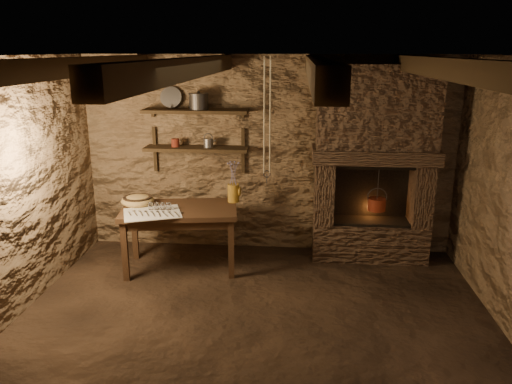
# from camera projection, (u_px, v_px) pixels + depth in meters

# --- Properties ---
(floor) EXTENTS (4.50, 4.50, 0.00)m
(floor) POSITION_uv_depth(u_px,v_px,m) (253.00, 330.00, 4.53)
(floor) COLOR black
(floor) RESTS_ON ground
(back_wall) EXTENTS (4.50, 0.04, 2.40)m
(back_wall) POSITION_uv_depth(u_px,v_px,m) (268.00, 155.00, 6.11)
(back_wall) COLOR #513A26
(back_wall) RESTS_ON floor
(front_wall) EXTENTS (4.50, 0.04, 2.40)m
(front_wall) POSITION_uv_depth(u_px,v_px,m) (213.00, 333.00, 2.28)
(front_wall) COLOR #513A26
(front_wall) RESTS_ON floor
(ceiling) EXTENTS (4.50, 4.00, 0.04)m
(ceiling) POSITION_uv_depth(u_px,v_px,m) (253.00, 56.00, 3.87)
(ceiling) COLOR black
(ceiling) RESTS_ON back_wall
(beam_far_left) EXTENTS (0.14, 3.95, 0.16)m
(beam_far_left) POSITION_uv_depth(u_px,v_px,m) (67.00, 67.00, 4.01)
(beam_far_left) COLOR black
(beam_far_left) RESTS_ON ceiling
(beam_mid_left) EXTENTS (0.14, 3.95, 0.16)m
(beam_mid_left) POSITION_uv_depth(u_px,v_px,m) (190.00, 68.00, 3.93)
(beam_mid_left) COLOR black
(beam_mid_left) RESTS_ON ceiling
(beam_mid_right) EXTENTS (0.14, 3.95, 0.16)m
(beam_mid_right) POSITION_uv_depth(u_px,v_px,m) (317.00, 68.00, 3.85)
(beam_mid_right) COLOR black
(beam_mid_right) RESTS_ON ceiling
(beam_far_right) EXTENTS (0.14, 3.95, 0.16)m
(beam_far_right) POSITION_uv_depth(u_px,v_px,m) (450.00, 69.00, 3.77)
(beam_far_right) COLOR black
(beam_far_right) RESTS_ON ceiling
(shelf_lower) EXTENTS (1.25, 0.30, 0.04)m
(shelf_lower) POSITION_uv_depth(u_px,v_px,m) (197.00, 149.00, 6.00)
(shelf_lower) COLOR black
(shelf_lower) RESTS_ON back_wall
(shelf_upper) EXTENTS (1.25, 0.30, 0.04)m
(shelf_upper) POSITION_uv_depth(u_px,v_px,m) (195.00, 111.00, 5.88)
(shelf_upper) COLOR black
(shelf_upper) RESTS_ON back_wall
(hearth) EXTENTS (1.43, 0.51, 2.30)m
(hearth) POSITION_uv_depth(u_px,v_px,m) (374.00, 159.00, 5.78)
(hearth) COLOR #3B2A1D
(hearth) RESTS_ON floor
(work_table) EXTENTS (1.37, 0.90, 0.73)m
(work_table) POSITION_uv_depth(u_px,v_px,m) (181.00, 236.00, 5.71)
(work_table) COLOR #301D10
(work_table) RESTS_ON floor
(linen_cloth) EXTENTS (0.73, 0.66, 0.01)m
(linen_cloth) POSITION_uv_depth(u_px,v_px,m) (152.00, 213.00, 5.42)
(linen_cloth) COLOR beige
(linen_cloth) RESTS_ON work_table
(pewter_cutlery_row) EXTENTS (0.54, 0.35, 0.01)m
(pewter_cutlery_row) POSITION_uv_depth(u_px,v_px,m) (152.00, 213.00, 5.40)
(pewter_cutlery_row) COLOR gray
(pewter_cutlery_row) RESTS_ON linen_cloth
(drinking_glasses) EXTENTS (0.19, 0.06, 0.08)m
(drinking_glasses) POSITION_uv_depth(u_px,v_px,m) (157.00, 206.00, 5.52)
(drinking_glasses) COLOR silver
(drinking_glasses) RESTS_ON linen_cloth
(stoneware_jug) EXTENTS (0.17, 0.17, 0.48)m
(stoneware_jug) POSITION_uv_depth(u_px,v_px,m) (234.00, 185.00, 5.79)
(stoneware_jug) COLOR #AF7C21
(stoneware_jug) RESTS_ON work_table
(wooden_bowl) EXTENTS (0.39, 0.39, 0.13)m
(wooden_bowl) POSITION_uv_depth(u_px,v_px,m) (138.00, 201.00, 5.73)
(wooden_bowl) COLOR #A58447
(wooden_bowl) RESTS_ON work_table
(iron_stockpot) EXTENTS (0.26, 0.26, 0.17)m
(iron_stockpot) POSITION_uv_depth(u_px,v_px,m) (199.00, 102.00, 5.84)
(iron_stockpot) COLOR #2E2B29
(iron_stockpot) RESTS_ON shelf_upper
(tin_pan) EXTENTS (0.26, 0.12, 0.26)m
(tin_pan) POSITION_uv_depth(u_px,v_px,m) (171.00, 97.00, 5.96)
(tin_pan) COLOR gray
(tin_pan) RESTS_ON shelf_upper
(small_kettle) EXTENTS (0.16, 0.12, 0.17)m
(small_kettle) POSITION_uv_depth(u_px,v_px,m) (208.00, 143.00, 5.97)
(small_kettle) COLOR gray
(small_kettle) RESTS_ON shelf_lower
(rusty_tin) EXTENTS (0.12, 0.12, 0.10)m
(rusty_tin) POSITION_uv_depth(u_px,v_px,m) (175.00, 143.00, 6.00)
(rusty_tin) COLOR maroon
(rusty_tin) RESTS_ON shelf_lower
(red_pot) EXTENTS (0.26, 0.26, 0.54)m
(red_pot) POSITION_uv_depth(u_px,v_px,m) (377.00, 203.00, 5.87)
(red_pot) COLOR maroon
(red_pot) RESTS_ON hearth
(hanging_ropes) EXTENTS (0.08, 0.08, 1.20)m
(hanging_ropes) POSITION_uv_depth(u_px,v_px,m) (267.00, 116.00, 5.03)
(hanging_ropes) COLOR beige
(hanging_ropes) RESTS_ON ceiling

